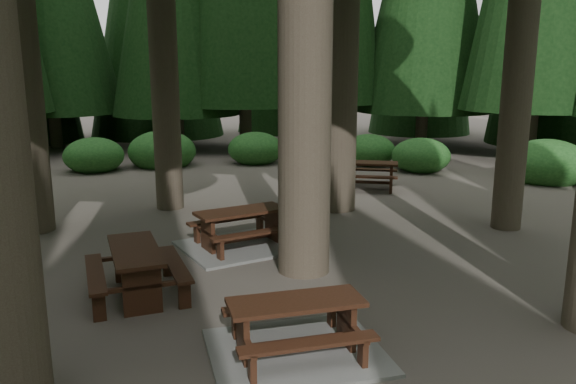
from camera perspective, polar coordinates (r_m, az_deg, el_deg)
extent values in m
plane|color=#534C43|center=(9.07, -3.15, -8.69)|extent=(80.00, 80.00, 0.00)
cube|color=gray|center=(6.80, 0.80, -15.94)|extent=(2.13, 1.81, 0.05)
cube|color=#331C0F|center=(6.53, 0.82, -11.13)|extent=(1.60, 0.74, 0.05)
cube|color=#331C0F|center=(7.09, -0.36, -11.44)|extent=(1.57, 0.35, 0.04)
cube|color=#331C0F|center=(6.20, 2.17, -15.16)|extent=(1.57, 0.35, 0.04)
cube|color=#331C0F|center=(6.55, -4.60, -14.36)|extent=(0.11, 0.48, 0.62)
cube|color=#331C0F|center=(6.52, -4.61, -13.96)|extent=(0.18, 1.25, 0.05)
cube|color=#331C0F|center=(6.85, 5.95, -13.11)|extent=(0.11, 0.48, 0.62)
cube|color=#331C0F|center=(6.83, 5.95, -12.72)|extent=(0.18, 1.25, 0.05)
cube|color=#331C0F|center=(6.74, 0.80, -14.97)|extent=(1.30, 0.19, 0.07)
cube|color=#331C0F|center=(8.42, -15.27, -5.72)|extent=(0.97, 1.79, 0.06)
cube|color=#331C0F|center=(8.48, -18.98, -7.85)|extent=(0.56, 1.70, 0.05)
cube|color=#331C0F|center=(8.57, -11.40, -7.17)|extent=(0.56, 1.70, 0.05)
cube|color=#331C0F|center=(7.91, -14.58, -9.69)|extent=(0.52, 0.17, 0.68)
cube|color=#331C0F|center=(7.89, -14.60, -9.31)|extent=(1.35, 0.34, 0.06)
cube|color=#331C0F|center=(9.17, -15.61, -6.65)|extent=(0.52, 0.17, 0.68)
cube|color=#331C0F|center=(9.15, -15.63, -6.31)|extent=(1.35, 0.34, 0.06)
cube|color=#331C0F|center=(8.59, -15.07, -9.11)|extent=(0.35, 1.40, 0.08)
cube|color=gray|center=(10.56, -4.72, -5.49)|extent=(2.60, 2.38, 0.05)
cube|color=#331C0F|center=(10.38, -4.79, -1.97)|extent=(1.78, 1.18, 0.06)
cube|color=#331C0F|center=(10.93, -6.01, -2.76)|extent=(1.64, 0.79, 0.05)
cube|color=#331C0F|center=(9.97, -3.39, -4.20)|extent=(1.64, 0.79, 0.05)
cube|color=#331C0F|center=(10.22, -8.14, -4.38)|extent=(0.24, 0.50, 0.67)
cube|color=#331C0F|center=(10.20, -8.15, -4.08)|extent=(0.53, 1.28, 0.06)
cube|color=#331C0F|center=(10.76, -1.55, -3.40)|extent=(0.24, 0.50, 0.67)
cube|color=#331C0F|center=(10.74, -1.55, -3.12)|extent=(0.53, 1.28, 0.06)
cube|color=#331C0F|center=(10.52, -4.74, -4.76)|extent=(1.33, 0.55, 0.07)
cube|color=#331C0F|center=(15.75, 8.00, 2.94)|extent=(1.83, 1.21, 0.06)
cube|color=#331C0F|center=(16.36, 8.05, 2.27)|extent=(1.69, 0.81, 0.05)
cube|color=#331C0F|center=(15.24, 7.87, 1.54)|extent=(1.69, 0.81, 0.05)
cube|color=#331C0F|center=(15.86, 5.49, 1.70)|extent=(0.25, 0.52, 0.68)
cube|color=#331C0F|center=(15.85, 5.49, 1.91)|extent=(0.55, 1.32, 0.06)
cube|color=#331C0F|center=(15.81, 10.43, 1.52)|extent=(0.25, 0.52, 0.68)
cube|color=#331C0F|center=(15.80, 10.44, 1.72)|extent=(0.55, 1.32, 0.06)
cube|color=#331C0F|center=(15.85, 7.94, 1.01)|extent=(1.36, 0.56, 0.08)
ellipsoid|color=#1D551D|center=(18.37, 24.77, 2.26)|extent=(2.42, 2.42, 1.49)
ellipsoid|color=#1D551D|center=(18.85, 13.33, 3.30)|extent=(1.90, 1.90, 1.17)
ellipsoid|color=#1D551D|center=(19.76, 8.20, 3.91)|extent=(1.84, 1.84, 1.13)
ellipsoid|color=#1D551D|center=(19.99, -3.34, 4.11)|extent=(1.95, 1.95, 1.20)
ellipsoid|color=#1D551D|center=(19.84, -12.66, 3.77)|extent=(2.31, 2.31, 1.42)
ellipsoid|color=#1D551D|center=(19.43, -19.10, 3.21)|extent=(1.93, 1.93, 1.19)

